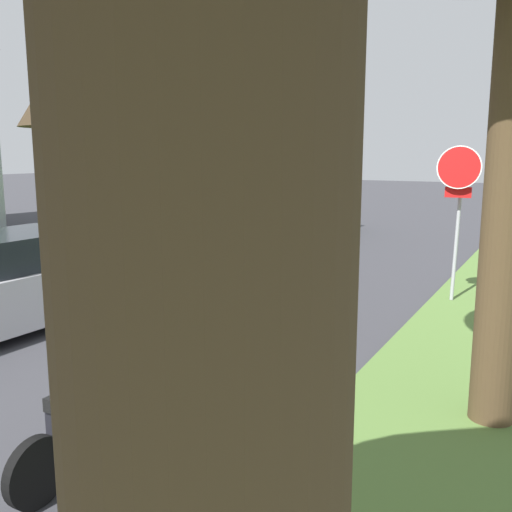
{
  "coord_description": "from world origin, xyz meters",
  "views": [
    {
      "loc": [
        5.82,
        1.42,
        2.87
      ],
      "look_at": [
        1.44,
        9.46,
        1.21
      ],
      "focal_mm": 40.28,
      "sensor_mm": 36.0,
      "label": 1
    }
  ],
  "objects_px": {
    "parked_sedan_green": "(310,213)",
    "parked_motorcycle": "(98,417)",
    "street_tree_left_mid_b": "(81,77)",
    "parked_sedan_silver": "(11,285)",
    "parked_sedan_red": "(205,236)",
    "stop_sign_far": "(458,190)",
    "curbside_mailbox": "(171,489)",
    "street_tree_left_far": "(209,76)"
  },
  "relations": [
    {
      "from": "curbside_mailbox",
      "to": "street_tree_left_far",
      "type": "bearing_deg",
      "value": 122.39
    },
    {
      "from": "stop_sign_far",
      "to": "parked_sedan_red",
      "type": "relative_size",
      "value": 0.66
    },
    {
      "from": "stop_sign_far",
      "to": "parked_sedan_green",
      "type": "xyz_separation_m",
      "value": [
        -6.33,
        7.72,
        -1.45
      ]
    },
    {
      "from": "street_tree_left_far",
      "to": "parked_sedan_silver",
      "type": "height_order",
      "value": "street_tree_left_far"
    },
    {
      "from": "street_tree_left_mid_b",
      "to": "street_tree_left_far",
      "type": "bearing_deg",
      "value": 94.82
    },
    {
      "from": "street_tree_left_mid_b",
      "to": "parked_motorcycle",
      "type": "height_order",
      "value": "street_tree_left_mid_b"
    },
    {
      "from": "stop_sign_far",
      "to": "parked_sedan_green",
      "type": "height_order",
      "value": "stop_sign_far"
    },
    {
      "from": "street_tree_left_far",
      "to": "parked_sedan_green",
      "type": "distance_m",
      "value": 6.5
    },
    {
      "from": "parked_sedan_green",
      "to": "parked_motorcycle",
      "type": "xyz_separation_m",
      "value": [
        4.55,
        -15.42,
        -0.24
      ]
    },
    {
      "from": "stop_sign_far",
      "to": "street_tree_left_mid_b",
      "type": "distance_m",
      "value": 10.26
    },
    {
      "from": "street_tree_left_far",
      "to": "parked_sedan_green",
      "type": "bearing_deg",
      "value": 1.33
    },
    {
      "from": "parked_sedan_green",
      "to": "parked_motorcycle",
      "type": "height_order",
      "value": "parked_sedan_green"
    },
    {
      "from": "parked_sedan_silver",
      "to": "parked_sedan_green",
      "type": "distance_m",
      "value": 12.89
    },
    {
      "from": "street_tree_left_far",
      "to": "parked_sedan_green",
      "type": "xyz_separation_m",
      "value": [
        4.18,
        0.1,
        -4.98
      ]
    },
    {
      "from": "street_tree_left_far",
      "to": "parked_sedan_green",
      "type": "height_order",
      "value": "street_tree_left_far"
    },
    {
      "from": "street_tree_left_mid_b",
      "to": "parked_sedan_silver",
      "type": "relative_size",
      "value": 1.39
    },
    {
      "from": "curbside_mailbox",
      "to": "parked_sedan_silver",
      "type": "bearing_deg",
      "value": 147.89
    },
    {
      "from": "stop_sign_far",
      "to": "street_tree_left_mid_b",
      "type": "bearing_deg",
      "value": 177.51
    },
    {
      "from": "parked_sedan_green",
      "to": "curbside_mailbox",
      "type": "xyz_separation_m",
      "value": [
        6.39,
        -16.76,
        0.33
      ]
    },
    {
      "from": "street_tree_left_mid_b",
      "to": "street_tree_left_far",
      "type": "height_order",
      "value": "street_tree_left_far"
    },
    {
      "from": "parked_sedan_red",
      "to": "street_tree_left_far",
      "type": "bearing_deg",
      "value": 121.82
    },
    {
      "from": "stop_sign_far",
      "to": "parked_sedan_red",
      "type": "bearing_deg",
      "value": 170.53
    },
    {
      "from": "stop_sign_far",
      "to": "parked_sedan_silver",
      "type": "xyz_separation_m",
      "value": [
        -6.11,
        -5.16,
        -1.45
      ]
    },
    {
      "from": "street_tree_left_far",
      "to": "parked_motorcycle",
      "type": "distance_m",
      "value": 18.39
    },
    {
      "from": "parked_sedan_red",
      "to": "stop_sign_far",
      "type": "bearing_deg",
      "value": -9.47
    },
    {
      "from": "street_tree_left_mid_b",
      "to": "parked_sedan_silver",
      "type": "distance_m",
      "value": 7.92
    },
    {
      "from": "street_tree_left_far",
      "to": "parked_sedan_red",
      "type": "height_order",
      "value": "street_tree_left_far"
    },
    {
      "from": "parked_sedan_red",
      "to": "parked_sedan_silver",
      "type": "bearing_deg",
      "value": -86.91
    },
    {
      "from": "parked_motorcycle",
      "to": "curbside_mailbox",
      "type": "height_order",
      "value": "curbside_mailbox"
    },
    {
      "from": "parked_sedan_silver",
      "to": "street_tree_left_far",
      "type": "bearing_deg",
      "value": 108.99
    },
    {
      "from": "stop_sign_far",
      "to": "parked_sedan_red",
      "type": "height_order",
      "value": "stop_sign_far"
    },
    {
      "from": "parked_sedan_red",
      "to": "street_tree_left_mid_b",
      "type": "bearing_deg",
      "value": -169.44
    },
    {
      "from": "parked_sedan_red",
      "to": "parked_motorcycle",
      "type": "distance_m",
      "value": 9.94
    },
    {
      "from": "stop_sign_far",
      "to": "parked_motorcycle",
      "type": "bearing_deg",
      "value": -103.01
    },
    {
      "from": "parked_sedan_red",
      "to": "parked_motorcycle",
      "type": "relative_size",
      "value": 2.17
    },
    {
      "from": "parked_motorcycle",
      "to": "street_tree_left_mid_b",
      "type": "bearing_deg",
      "value": 134.96
    },
    {
      "from": "stop_sign_far",
      "to": "parked_sedan_silver",
      "type": "height_order",
      "value": "stop_sign_far"
    },
    {
      "from": "stop_sign_far",
      "to": "curbside_mailbox",
      "type": "bearing_deg",
      "value": -89.61
    },
    {
      "from": "parked_sedan_silver",
      "to": "parked_motorcycle",
      "type": "height_order",
      "value": "parked_sedan_silver"
    },
    {
      "from": "parked_sedan_silver",
      "to": "parked_sedan_green",
      "type": "xyz_separation_m",
      "value": [
        -0.22,
        12.89,
        0.0
      ]
    },
    {
      "from": "street_tree_left_mid_b",
      "to": "parked_motorcycle",
      "type": "bearing_deg",
      "value": -45.04
    },
    {
      "from": "stop_sign_far",
      "to": "parked_motorcycle",
      "type": "distance_m",
      "value": 8.09
    }
  ]
}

